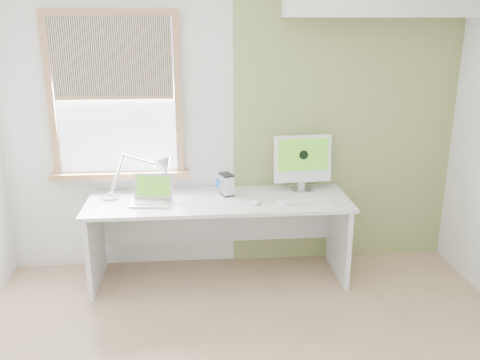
{
  "coord_description": "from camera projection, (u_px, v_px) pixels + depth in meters",
  "views": [
    {
      "loc": [
        -0.31,
        -2.63,
        2.15
      ],
      "look_at": [
        0.0,
        1.05,
        1.0
      ],
      "focal_mm": 37.92,
      "sensor_mm": 36.0,
      "label": 1
    }
  ],
  "objects": [
    {
      "name": "room",
      "position": [
        256.0,
        184.0,
        2.78
      ],
      "size": [
        4.04,
        3.54,
        2.64
      ],
      "color": "tan",
      "rests_on": "ground"
    },
    {
      "name": "accent_wall",
      "position": [
        345.0,
        122.0,
        4.52
      ],
      "size": [
        2.0,
        0.02,
        2.6
      ],
      "primitive_type": "cube",
      "color": "#949E5C",
      "rests_on": "room"
    },
    {
      "name": "window",
      "position": [
        115.0,
        98.0,
        4.26
      ],
      "size": [
        1.2,
        0.14,
        1.42
      ],
      "color": "#A97955",
      "rests_on": "room"
    },
    {
      "name": "desk",
      "position": [
        219.0,
        218.0,
        4.37
      ],
      "size": [
        2.2,
        0.7,
        0.73
      ],
      "color": "silver",
      "rests_on": "room"
    },
    {
      "name": "desk_lamp",
      "position": [
        154.0,
        172.0,
        4.34
      ],
      "size": [
        0.68,
        0.34,
        0.38
      ],
      "color": "silver",
      "rests_on": "desk"
    },
    {
      "name": "laptop",
      "position": [
        152.0,
        196.0,
        4.17
      ],
      "size": [
        0.35,
        0.3,
        0.22
      ],
      "color": "silver",
      "rests_on": "desk"
    },
    {
      "name": "phone_dock",
      "position": [
        218.0,
        188.0,
        4.42
      ],
      "size": [
        0.09,
        0.09,
        0.14
      ],
      "color": "silver",
      "rests_on": "desk"
    },
    {
      "name": "external_drive",
      "position": [
        227.0,
        184.0,
        4.35
      ],
      "size": [
        0.13,
        0.17,
        0.19
      ],
      "color": "silver",
      "rests_on": "desk"
    },
    {
      "name": "imac",
      "position": [
        303.0,
        160.0,
        4.41
      ],
      "size": [
        0.51,
        0.18,
        0.49
      ],
      "color": "silver",
      "rests_on": "desk"
    },
    {
      "name": "keyboard",
      "position": [
        306.0,
        201.0,
        4.18
      ],
      "size": [
        0.46,
        0.19,
        0.02
      ],
      "color": "white",
      "rests_on": "desk"
    },
    {
      "name": "mouse",
      "position": [
        257.0,
        202.0,
        4.15
      ],
      "size": [
        0.08,
        0.12,
        0.03
      ],
      "primitive_type": "ellipsoid",
      "rotation": [
        0.0,
        0.0,
        -0.19
      ],
      "color": "white",
      "rests_on": "desk"
    }
  ]
}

